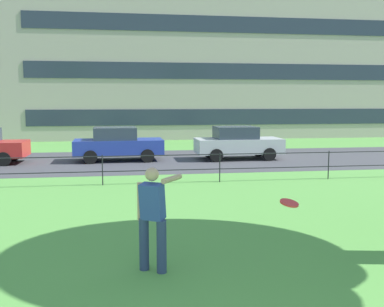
{
  "coord_description": "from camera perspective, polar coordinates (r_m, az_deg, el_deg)",
  "views": [
    {
      "loc": [
        -1.08,
        -1.91,
        2.76
      ],
      "look_at": [
        0.46,
        8.65,
        1.46
      ],
      "focal_mm": 40.79,
      "sensor_mm": 36.0,
      "label": 1
    }
  ],
  "objects": [
    {
      "name": "park_fence",
      "position": [
        14.48,
        -3.92,
        -1.34
      ],
      "size": [
        35.14,
        0.04,
        1.0
      ],
      "color": "black",
      "rests_on": "ground"
    },
    {
      "name": "frisbee",
      "position": [
        6.38,
        12.6,
        -6.33
      ],
      "size": [
        0.38,
        0.37,
        0.09
      ],
      "color": "red"
    },
    {
      "name": "car_silver_right",
      "position": [
        20.57,
        5.99,
        1.42
      ],
      "size": [
        4.03,
        1.87,
        1.54
      ],
      "color": "#B7BABF",
      "rests_on": "ground"
    },
    {
      "name": "street_strip",
      "position": [
        20.14,
        -5.13,
        -0.91
      ],
      "size": [
        80.0,
        7.79,
        0.01
      ],
      "primitive_type": "cube",
      "color": "#424247",
      "rests_on": "ground"
    },
    {
      "name": "apartment_building_background",
      "position": [
        37.29,
        4.71,
        12.8
      ],
      "size": [
        35.98,
        12.33,
        13.09
      ],
      "color": "#ADA393",
      "rests_on": "ground"
    },
    {
      "name": "car_blue_center",
      "position": [
        20.18,
        -9.67,
        1.25
      ],
      "size": [
        4.06,
        1.93,
        1.54
      ],
      "color": "#233899",
      "rests_on": "ground"
    },
    {
      "name": "person_thrower",
      "position": [
        7.09,
        -5.15,
        -8.07
      ],
      "size": [
        0.77,
        0.66,
        1.71
      ],
      "color": "navy",
      "rests_on": "ground"
    }
  ]
}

